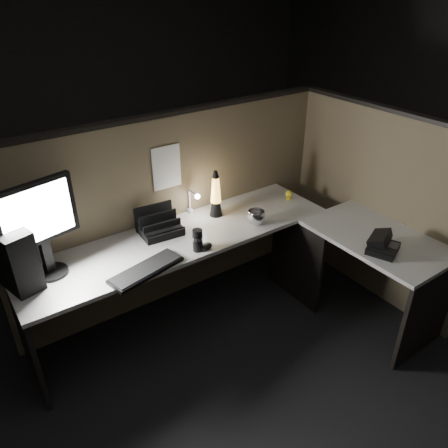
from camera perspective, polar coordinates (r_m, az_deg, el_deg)
floor at (r=3.25m, az=2.96°, el=-16.53°), size 6.00×6.00×0.00m
room_shell at (r=2.36m, az=4.00°, el=11.78°), size 6.00×6.00×6.00m
partition_back at (r=3.42m, az=-6.26°, el=1.76°), size 2.66×0.06×1.50m
partition_right at (r=3.67m, az=18.98°, el=2.29°), size 0.06×1.66×1.50m
desk at (r=3.11m, az=3.02°, el=-4.92°), size 2.60×1.60×0.73m
pc_tower at (r=2.84m, az=-26.01°, el=-3.78°), size 0.25×0.39×0.38m
monitor at (r=2.76m, az=-23.03°, el=0.36°), size 0.47×0.20×0.61m
keyboard at (r=2.78m, az=-10.13°, el=-5.94°), size 0.51×0.26×0.02m
mouse at (r=2.96m, az=-2.38°, el=-2.95°), size 0.12×0.10×0.04m
clip_lamp at (r=3.33m, az=-4.02°, el=3.01°), size 0.04×0.16×0.21m
organizer at (r=3.16m, az=-8.49°, el=-0.28°), size 0.30×0.27×0.22m
lava_lamp at (r=3.31m, az=-1.08°, el=3.50°), size 0.10×0.10×0.37m
travel_mug at (r=2.91m, az=-3.46°, el=-2.14°), size 0.07×0.07×0.16m
steel_mug at (r=3.24m, az=4.21°, el=0.87°), size 0.15×0.15×0.11m
figurine at (r=3.64m, az=8.48°, el=3.92°), size 0.06×0.06×0.06m
pinned_paper at (r=3.20m, az=-7.50°, el=7.33°), size 0.23×0.00×0.32m
desk_phone at (r=3.11m, az=19.90°, el=-2.53°), size 0.27×0.26×0.13m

